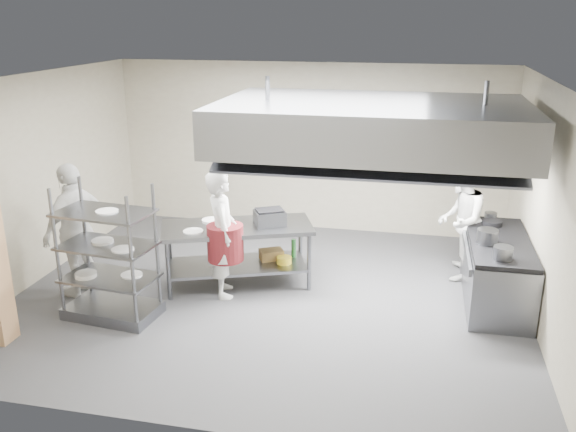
% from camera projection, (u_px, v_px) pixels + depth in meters
% --- Properties ---
extents(floor, '(7.00, 7.00, 0.00)m').
position_uv_depth(floor, '(270.00, 295.00, 8.62)').
color(floor, '#3D3D3F').
rests_on(floor, ground).
extents(ceiling, '(7.00, 7.00, 0.00)m').
position_uv_depth(ceiling, '(267.00, 79.00, 7.67)').
color(ceiling, silver).
rests_on(ceiling, wall_back).
extents(wall_back, '(7.00, 0.00, 7.00)m').
position_uv_depth(wall_back, '(309.00, 148.00, 10.93)').
color(wall_back, '#A0977F').
rests_on(wall_back, ground).
extents(wall_left, '(0.00, 6.00, 6.00)m').
position_uv_depth(wall_left, '(35.00, 179.00, 8.85)').
color(wall_left, '#A0977F').
rests_on(wall_left, ground).
extents(wall_right, '(0.00, 6.00, 6.00)m').
position_uv_depth(wall_right, '(546.00, 210.00, 7.44)').
color(wall_right, '#A0977F').
rests_on(wall_right, ground).
extents(exhaust_hood, '(4.00, 2.50, 0.60)m').
position_uv_depth(exhaust_hood, '(371.00, 125.00, 7.97)').
color(exhaust_hood, gray).
rests_on(exhaust_hood, ceiling).
extents(hood_strip_a, '(1.60, 0.12, 0.04)m').
position_uv_depth(hood_strip_a, '(304.00, 146.00, 8.25)').
color(hood_strip_a, white).
rests_on(hood_strip_a, exhaust_hood).
extents(hood_strip_b, '(1.60, 0.12, 0.04)m').
position_uv_depth(hood_strip_b, '(440.00, 152.00, 7.89)').
color(hood_strip_b, white).
rests_on(hood_strip_b, exhaust_hood).
extents(wall_shelf, '(1.50, 0.28, 0.04)m').
position_uv_depth(wall_shelf, '(411.00, 154.00, 10.42)').
color(wall_shelf, gray).
rests_on(wall_shelf, wall_back).
extents(island, '(2.31, 1.59, 0.91)m').
position_uv_depth(island, '(238.00, 255.00, 8.84)').
color(island, gray).
rests_on(island, floor).
extents(island_worktop, '(2.31, 1.59, 0.06)m').
position_uv_depth(island_worktop, '(237.00, 227.00, 8.71)').
color(island_worktop, gray).
rests_on(island_worktop, island).
extents(island_undershelf, '(2.12, 1.45, 0.04)m').
position_uv_depth(island_undershelf, '(238.00, 265.00, 8.89)').
color(island_undershelf, slate).
rests_on(island_undershelf, island).
extents(pass_rack, '(1.25, 0.81, 1.77)m').
position_uv_depth(pass_rack, '(108.00, 253.00, 7.77)').
color(pass_rack, gray).
rests_on(pass_rack, floor).
extents(cooking_range, '(0.80, 2.00, 0.84)m').
position_uv_depth(cooking_range, '(496.00, 272.00, 8.33)').
color(cooking_range, slate).
rests_on(cooking_range, floor).
extents(range_top, '(0.78, 1.96, 0.06)m').
position_uv_depth(range_top, '(500.00, 242.00, 8.19)').
color(range_top, black).
rests_on(range_top, cooking_range).
extents(chef_head, '(0.64, 0.77, 1.80)m').
position_uv_depth(chef_head, '(222.00, 234.00, 8.39)').
color(chef_head, white).
rests_on(chef_head, floor).
extents(chef_line, '(0.80, 0.96, 1.78)m').
position_uv_depth(chef_line, '(460.00, 221.00, 8.97)').
color(chef_line, silver).
rests_on(chef_line, floor).
extents(chef_plating, '(0.75, 1.19, 1.89)m').
position_uv_depth(chef_plating, '(76.00, 230.00, 8.41)').
color(chef_plating, silver).
rests_on(chef_plating, floor).
extents(griddle, '(0.53, 0.49, 0.21)m').
position_uv_depth(griddle, '(270.00, 218.00, 8.70)').
color(griddle, slate).
rests_on(griddle, island_worktop).
extents(wicker_basket, '(0.41, 0.36, 0.15)m').
position_uv_depth(wicker_basket, '(271.00, 254.00, 9.03)').
color(wicker_basket, olive).
rests_on(wicker_basket, island_undershelf).
extents(stockpot, '(0.27, 0.27, 0.19)m').
position_uv_depth(stockpot, '(487.00, 236.00, 8.03)').
color(stockpot, gray).
rests_on(stockpot, range_top).
extents(plate_stack, '(0.28, 0.28, 0.05)m').
position_uv_depth(plate_stack, '(110.00, 276.00, 7.87)').
color(plate_stack, white).
rests_on(plate_stack, pass_rack).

